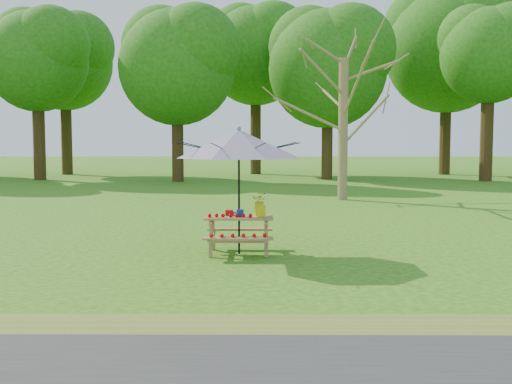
{
  "coord_description": "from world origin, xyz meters",
  "views": [
    {
      "loc": [
        0.31,
        -9.52,
        2.06
      ],
      "look_at": [
        0.22,
        1.72,
        1.1
      ],
      "focal_mm": 45.0,
      "sensor_mm": 36.0,
      "label": 1
    }
  ],
  "objects": [
    {
      "name": "drygrass_strip",
      "position": [
        0.0,
        -2.8,
        0.0
      ],
      "size": [
        120.0,
        1.2,
        0.01
      ],
      "primitive_type": "cube",
      "color": "olive",
      "rests_on": "ground"
    },
    {
      "name": "ground",
      "position": [
        0.0,
        0.0,
        0.0
      ],
      "size": [
        120.0,
        120.0,
        0.0
      ],
      "primitive_type": "plane",
      "color": "#286012",
      "rests_on": "ground"
    },
    {
      "name": "picnic_table",
      "position": [
        -0.08,
        1.72,
        0.33
      ],
      "size": [
        1.2,
        1.32,
        0.67
      ],
      "color": "#976444",
      "rests_on": "ground"
    },
    {
      "name": "tomatoes_row",
      "position": [
        -0.23,
        1.54,
        0.71
      ],
      "size": [
        0.77,
        0.13,
        0.07
      ],
      "primitive_type": null,
      "color": "#C20608",
      "rests_on": "picnic_table"
    },
    {
      "name": "patio_umbrella",
      "position": [
        -0.08,
        1.72,
        1.95
      ],
      "size": [
        2.95,
        2.95,
        2.26
      ],
      "color": "black",
      "rests_on": "ground"
    },
    {
      "name": "produce_bins",
      "position": [
        -0.14,
        1.76,
        0.72
      ],
      "size": [
        0.33,
        0.44,
        0.13
      ],
      "color": "#AF0E11",
      "rests_on": "picnic_table"
    },
    {
      "name": "treeline",
      "position": [
        0.0,
        22.0,
        8.0
      ],
      "size": [
        60.0,
        12.0,
        16.0
      ],
      "primitive_type": null,
      "color": "#1B590F",
      "rests_on": "ground"
    },
    {
      "name": "flower_bucket",
      "position": [
        0.29,
        1.73,
        0.89
      ],
      "size": [
        0.28,
        0.25,
        0.42
      ],
      "color": "yellow",
      "rests_on": "picnic_table"
    }
  ]
}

